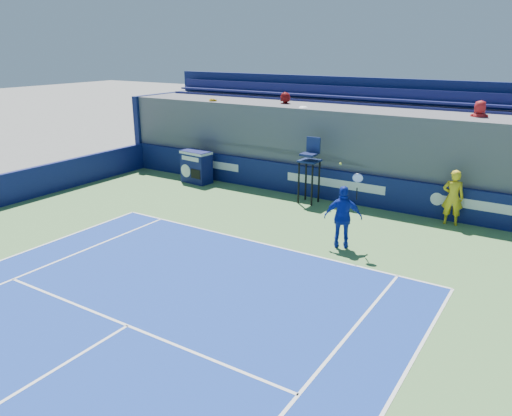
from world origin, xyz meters
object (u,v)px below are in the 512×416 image
Objects in this scene: match_clock at (196,166)px; umpire_chair at (310,163)px; ball_person at (453,197)px; tennis_player at (343,217)px.

umpire_chair is (5.42, 0.02, 0.79)m from match_clock.
tennis_player is (-2.25, -3.79, 0.01)m from ball_person.
ball_person is 5.12m from umpire_chair.
ball_person is at bearing 4.11° from umpire_chair.
match_clock is 5.48m from umpire_chair.
ball_person is 4.41m from tennis_player.
tennis_player is (2.82, -3.43, -0.58)m from umpire_chair.
umpire_chair is at bearing 129.42° from tennis_player.
ball_person is 10.50m from match_clock.
umpire_chair is (-5.07, -0.36, 0.58)m from ball_person.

